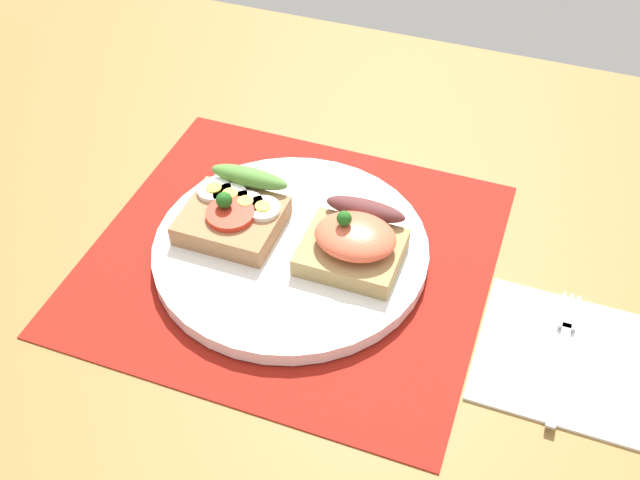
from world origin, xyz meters
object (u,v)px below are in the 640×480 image
Objects in this scene: plate at (291,249)px; sandwich_egg_tomato at (235,212)px; napkin at (561,356)px; sandwich_salmon at (355,241)px; fork at (563,352)px.

plate is 2.72× the size of sandwich_egg_tomato.
napkin is at bearing -7.35° from plate.
plate is 2.86× the size of sandwich_salmon.
sandwich_salmon is (12.33, -0.23, 0.46)cm from sandwich_egg_tomato.
plate is at bearing -175.52° from sandwich_salmon.
fork reaches higher than napkin.
sandwich_salmon is (6.22, 0.49, 2.79)cm from plate.
fork is (-0.02, 0.13, 0.46)cm from napkin.
sandwich_egg_tomato is 0.69× the size of napkin.
sandwich_salmon is 0.66× the size of napkin.
sandwich_egg_tomato is at bearing 178.95° from sandwich_salmon.
sandwich_salmon is 20.63cm from fork.
plate is 1.82× the size of fork.
sandwich_egg_tomato reaches higher than napkin.
sandwich_salmon is at bearing 169.40° from fork.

